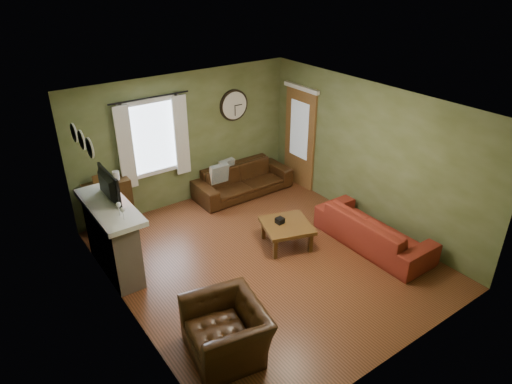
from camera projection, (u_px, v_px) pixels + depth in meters
floor at (265, 259)px, 7.58m from camera, size 4.60×5.20×0.00m
ceiling at (267, 106)px, 6.38m from camera, size 4.60×5.20×0.00m
wall_left at (121, 237)px, 5.79m from camera, size 0.00×5.20×2.60m
wall_right at (369, 155)px, 8.16m from camera, size 0.00×5.20×2.60m
wall_back at (186, 140)px, 8.85m from camera, size 4.60×0.00×2.60m
wall_front at (404, 275)px, 5.10m from camera, size 4.60×0.00×2.60m
fireplace at (113, 240)px, 7.07m from camera, size 0.40×1.40×1.10m
firebox at (127, 250)px, 7.28m from camera, size 0.04×0.60×0.55m
mantel at (109, 207)px, 6.81m from camera, size 0.58×1.60×0.08m
tv at (105, 190)px, 6.83m from camera, size 0.08×0.60×0.35m
tv_screen at (109, 185)px, 6.85m from camera, size 0.02×0.62×0.36m
medallion_left at (90, 148)px, 5.94m from camera, size 0.28×0.28×0.03m
medallion_mid at (82, 140)px, 6.19m from camera, size 0.28×0.28×0.03m
medallion_right at (74, 133)px, 6.44m from camera, size 0.28×0.28×0.03m
window_pane at (152, 138)px, 8.39m from camera, size 1.00×0.02×1.30m
curtain_rod at (150, 98)px, 7.96m from camera, size 0.03×0.03×1.50m
curtain_left at (126, 148)px, 8.05m from camera, size 0.28×0.04×1.55m
curtain_right at (181, 136)px, 8.62m from camera, size 0.28×0.04×1.55m
wall_clock at (234, 105)px, 9.15m from camera, size 0.64×0.06×0.64m
door at (300, 139)px, 9.60m from camera, size 0.05×0.90×2.10m
bookshelf at (110, 206)px, 8.22m from camera, size 0.79×0.34×0.94m
book at (98, 179)px, 8.08m from camera, size 0.26×0.28×0.02m
sofa_brown at (243, 180)px, 9.54m from camera, size 2.07×0.81×0.60m
pillow_left at (226, 168)px, 9.49m from camera, size 0.38×0.16×0.36m
pillow_right at (219, 174)px, 9.23m from camera, size 0.39×0.13×0.39m
sofa_red at (374, 230)px, 7.80m from camera, size 0.82×2.11×0.62m
armchair at (226, 330)px, 5.66m from camera, size 1.08×1.19×0.68m
coffee_table at (286, 234)px, 7.84m from camera, size 1.00×1.00×0.42m
tissue_box at (280, 224)px, 7.79m from camera, size 0.14×0.14×0.10m
wine_glass_a at (123, 214)px, 6.34m from camera, size 0.07×0.07×0.20m
wine_glass_b at (119, 209)px, 6.45m from camera, size 0.07×0.07×0.21m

